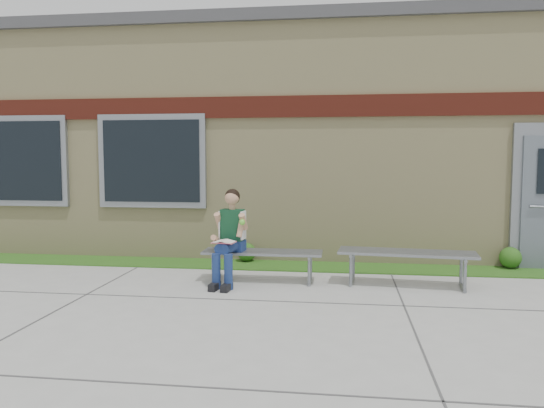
# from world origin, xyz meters

# --- Properties ---
(ground) EXTENTS (80.00, 80.00, 0.00)m
(ground) POSITION_xyz_m (0.00, 0.00, 0.00)
(ground) COLOR #9E9E99
(ground) RESTS_ON ground
(grass_strip) EXTENTS (16.00, 0.80, 0.02)m
(grass_strip) POSITION_xyz_m (0.00, 2.60, 0.01)
(grass_strip) COLOR #205216
(grass_strip) RESTS_ON ground
(school_building) EXTENTS (16.20, 6.22, 4.20)m
(school_building) POSITION_xyz_m (-0.00, 5.99, 2.10)
(school_building) COLOR beige
(school_building) RESTS_ON ground
(bench_left) EXTENTS (1.69, 0.48, 0.44)m
(bench_left) POSITION_xyz_m (-0.86, 1.53, 0.34)
(bench_left) COLOR gray
(bench_left) RESTS_ON ground
(bench_right) EXTENTS (1.89, 0.69, 0.48)m
(bench_right) POSITION_xyz_m (1.14, 1.53, 0.37)
(bench_right) COLOR gray
(bench_right) RESTS_ON ground
(girl) EXTENTS (0.48, 0.82, 1.32)m
(girl) POSITION_xyz_m (-1.29, 1.33, 0.69)
(girl) COLOR navy
(girl) RESTS_ON ground
(shrub_mid) EXTENTS (0.31, 0.31, 0.31)m
(shrub_mid) POSITION_xyz_m (-1.33, 2.85, 0.17)
(shrub_mid) COLOR #205216
(shrub_mid) RESTS_ON grass_strip
(shrub_east) EXTENTS (0.34, 0.34, 0.34)m
(shrub_east) POSITION_xyz_m (2.89, 2.85, 0.19)
(shrub_east) COLOR #205216
(shrub_east) RESTS_ON grass_strip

